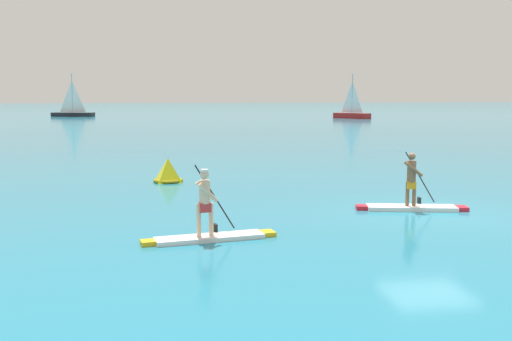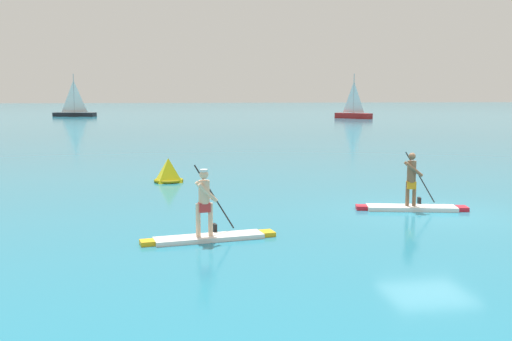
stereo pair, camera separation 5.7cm
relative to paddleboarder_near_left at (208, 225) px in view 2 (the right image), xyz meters
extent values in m
plane|color=teal|center=(6.63, 2.37, -0.36)|extent=(440.00, 440.00, 0.00)
cube|color=white|center=(0.02, -0.01, -0.31)|extent=(2.64, 1.04, 0.11)
cube|color=yellow|center=(1.44, 0.24, -0.31)|extent=(0.39, 0.48, 0.11)
cube|color=yellow|center=(-1.41, -0.26, -0.31)|extent=(0.38, 0.42, 0.11)
cylinder|color=beige|center=(0.06, 0.00, 0.14)|extent=(0.11, 0.11, 0.78)
cylinder|color=beige|center=(-0.23, -0.05, 0.14)|extent=(0.11, 0.11, 0.78)
cube|color=red|center=(-0.09, -0.03, 0.43)|extent=(0.29, 0.26, 0.22)
cylinder|color=beige|center=(-0.09, -0.03, 0.79)|extent=(0.26, 0.26, 0.54)
sphere|color=beige|center=(-0.09, -0.03, 1.20)|extent=(0.21, 0.21, 0.21)
cylinder|color=white|center=(-0.09, -0.03, 1.30)|extent=(0.18, 0.18, 0.06)
cylinder|color=beige|center=(-0.07, 0.13, 0.80)|extent=(0.47, 0.17, 0.49)
cylinder|color=beige|center=(-0.01, -0.17, 0.80)|extent=(0.47, 0.17, 0.49)
cylinder|color=black|center=(0.19, 0.43, 0.59)|extent=(0.98, 0.21, 1.61)
cube|color=black|center=(0.19, 0.43, -0.23)|extent=(0.11, 0.21, 0.32)
cube|color=white|center=(6.22, 2.75, -0.30)|extent=(2.69, 1.22, 0.12)
cube|color=red|center=(7.65, 2.44, -0.30)|extent=(0.42, 0.54, 0.12)
cube|color=red|center=(4.79, 3.06, -0.30)|extent=(0.40, 0.47, 0.12)
cylinder|color=brown|center=(6.29, 2.74, 0.12)|extent=(0.11, 0.11, 0.71)
cylinder|color=brown|center=(6.10, 2.78, 0.12)|extent=(0.11, 0.11, 0.71)
cube|color=orange|center=(6.19, 2.76, 0.39)|extent=(0.30, 0.27, 0.22)
cylinder|color=brown|center=(6.19, 2.76, 0.79)|extent=(0.26, 0.26, 0.63)
sphere|color=brown|center=(6.19, 2.76, 1.24)|extent=(0.21, 0.21, 0.21)
cylinder|color=brown|center=(6.28, 2.90, 0.87)|extent=(0.51, 0.20, 0.44)
cylinder|color=brown|center=(6.21, 2.60, 0.87)|extent=(0.51, 0.20, 0.44)
cylinder|color=black|center=(6.63, 3.12, 0.56)|extent=(0.91, 0.24, 1.55)
cube|color=black|center=(6.63, 3.12, -0.22)|extent=(0.12, 0.21, 0.32)
pyramid|color=yellow|center=(-0.85, 9.57, 0.11)|extent=(1.31, 1.31, 0.94)
torus|color=olive|center=(-0.85, 9.57, -0.30)|extent=(1.15, 1.15, 0.12)
cube|color=black|center=(-14.62, 81.18, -0.06)|extent=(6.59, 3.36, 0.60)
cylinder|color=#B2B2B7|center=(-14.62, 81.18, 3.19)|extent=(0.12, 0.12, 5.89)
pyramid|color=white|center=(-14.62, 81.18, 2.76)|extent=(2.82, 0.61, 4.83)
cube|color=#A51E1E|center=(25.38, 67.44, 0.02)|extent=(4.53, 5.10, 0.75)
cylinder|color=#B2B2B7|center=(25.38, 67.44, 3.14)|extent=(0.12, 0.12, 5.49)
pyramid|color=white|center=(25.38, 67.44, 2.70)|extent=(1.64, 1.91, 4.41)
camera|label=1|loc=(-1.02, -13.69, 3.05)|focal=41.78mm
camera|label=2|loc=(-0.96, -13.70, 3.05)|focal=41.78mm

